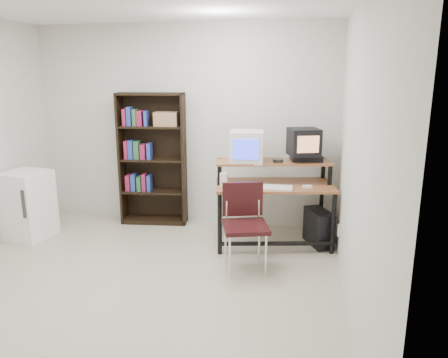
% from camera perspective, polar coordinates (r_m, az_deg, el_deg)
% --- Properties ---
extents(floor, '(4.00, 4.00, 0.01)m').
position_cam_1_polar(floor, '(4.38, -12.32, -13.80)').
color(floor, '#BBB39B').
rests_on(floor, ground).
extents(back_wall, '(4.00, 0.01, 2.60)m').
position_cam_1_polar(back_wall, '(5.81, -5.23, 6.90)').
color(back_wall, beige).
rests_on(back_wall, floor).
extents(right_wall, '(0.01, 4.00, 2.60)m').
position_cam_1_polar(right_wall, '(3.63, 16.94, 2.05)').
color(right_wall, beige).
rests_on(right_wall, floor).
extents(computer_desk, '(1.45, 0.93, 0.98)m').
position_cam_1_polar(computer_desk, '(5.11, 6.53, -0.95)').
color(computer_desk, '#945730').
rests_on(computer_desk, floor).
extents(crt_monitor, '(0.42, 0.42, 0.36)m').
position_cam_1_polar(crt_monitor, '(5.09, 2.98, 4.25)').
color(crt_monitor, silver).
rests_on(crt_monitor, computer_desk).
extents(vcr, '(0.40, 0.31, 0.08)m').
position_cam_1_polar(vcr, '(5.22, 10.66, 2.70)').
color(vcr, black).
rests_on(vcr, computer_desk).
extents(crt_tv, '(0.42, 0.41, 0.31)m').
position_cam_1_polar(crt_tv, '(5.15, 10.38, 4.77)').
color(crt_tv, black).
rests_on(crt_tv, vcr).
extents(cd_spindle, '(0.14, 0.14, 0.05)m').
position_cam_1_polar(cd_spindle, '(5.08, 7.05, 2.35)').
color(cd_spindle, '#26262B').
rests_on(cd_spindle, computer_desk).
extents(keyboard, '(0.48, 0.22, 0.03)m').
position_cam_1_polar(keyboard, '(4.89, 6.16, -1.19)').
color(keyboard, silver).
rests_on(keyboard, computer_desk).
extents(mousepad, '(0.27, 0.25, 0.01)m').
position_cam_1_polar(mousepad, '(5.00, 10.93, -1.20)').
color(mousepad, black).
rests_on(mousepad, computer_desk).
extents(mouse, '(0.11, 0.09, 0.03)m').
position_cam_1_polar(mouse, '(4.98, 10.83, -1.02)').
color(mouse, white).
rests_on(mouse, mousepad).
extents(desk_speaker, '(0.08, 0.08, 0.17)m').
position_cam_1_polar(desk_speaker, '(4.95, -0.01, -0.13)').
color(desk_speaker, silver).
rests_on(desk_speaker, computer_desk).
extents(pc_tower, '(0.37, 0.49, 0.42)m').
position_cam_1_polar(pc_tower, '(5.30, 12.26, -6.22)').
color(pc_tower, black).
rests_on(pc_tower, floor).
extents(school_chair, '(0.56, 0.56, 0.89)m').
position_cam_1_polar(school_chair, '(4.49, 2.67, -5.04)').
color(school_chair, black).
rests_on(school_chair, floor).
extents(bookshelf, '(0.90, 0.39, 1.74)m').
position_cam_1_polar(bookshelf, '(5.86, -9.27, 2.81)').
color(bookshelf, black).
rests_on(bookshelf, floor).
extents(mini_fridge, '(0.56, 0.57, 0.83)m').
position_cam_1_polar(mini_fridge, '(5.86, -24.26, -3.10)').
color(mini_fridge, white).
rests_on(mini_fridge, floor).
extents(wall_outlet, '(0.02, 0.08, 0.12)m').
position_cam_1_polar(wall_outlet, '(5.00, 14.73, -6.50)').
color(wall_outlet, beige).
rests_on(wall_outlet, right_wall).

